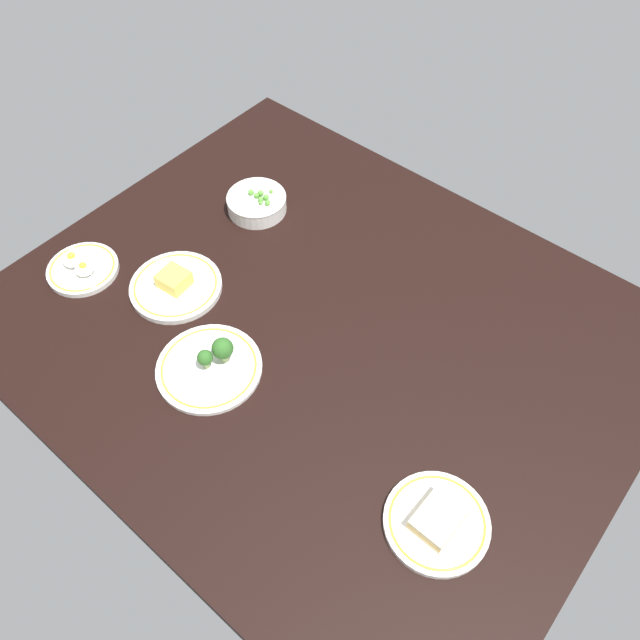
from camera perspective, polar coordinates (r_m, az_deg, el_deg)
dining_table at (r=146.25cm, az=-0.00°, el=-0.95°), size 140.67×115.79×4.00cm
plate_sandwich at (r=123.36cm, az=10.47°, el=-17.35°), size 19.69×19.69×4.51cm
plate_broccoli at (r=138.77cm, az=-9.80°, el=-4.01°), size 22.94×22.94×7.73cm
plate_eggs at (r=164.67cm, az=-20.60°, el=4.41°), size 17.11×17.11×4.95cm
plate_cheese at (r=154.36cm, az=-12.83°, el=3.06°), size 21.81×21.81×5.16cm
bowl_peas at (r=169.62cm, az=-5.70°, el=10.46°), size 15.65×15.65×5.76cm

